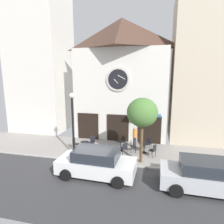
% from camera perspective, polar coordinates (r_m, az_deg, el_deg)
% --- Properties ---
extents(ground_plane, '(27.95, 9.88, 0.13)m').
position_cam_1_polar(ground_plane, '(12.39, -7.50, -15.75)').
color(ground_plane, gray).
extents(clock_building, '(8.00, 4.33, 10.34)m').
position_cam_1_polar(clock_building, '(17.01, 2.83, 10.39)').
color(clock_building, silver).
rests_on(clock_building, ground_plane).
extents(neighbor_building_left, '(5.34, 4.65, 14.28)m').
position_cam_1_polar(neighbor_building_left, '(21.07, -20.78, 14.60)').
color(neighbor_building_left, silver).
rests_on(neighbor_building_left, ground_plane).
extents(neighbor_building_right, '(5.60, 3.87, 11.69)m').
position_cam_1_polar(neighbor_building_right, '(17.72, 26.89, 10.78)').
color(neighbor_building_right, beige).
rests_on(neighbor_building_right, ground_plane).
extents(street_lamp, '(0.36, 0.36, 4.40)m').
position_cam_1_polar(street_lamp, '(13.27, -11.75, -3.65)').
color(street_lamp, black).
rests_on(street_lamp, ground_plane).
extents(street_tree, '(1.92, 1.73, 4.20)m').
position_cam_1_polar(street_tree, '(11.79, 9.16, -0.30)').
color(street_tree, brown).
rests_on(street_tree, ground_plane).
extents(cafe_table_near_door, '(0.65, 0.65, 0.73)m').
position_cam_1_polar(cafe_table_near_door, '(14.24, -8.21, -9.86)').
color(cafe_table_near_door, black).
rests_on(cafe_table_near_door, ground_plane).
extents(cafe_table_center_right, '(0.65, 0.65, 0.76)m').
position_cam_1_polar(cafe_table_center_right, '(14.28, 2.75, -9.63)').
color(cafe_table_center_right, black).
rests_on(cafe_table_center_right, ground_plane).
extents(cafe_table_rightmost, '(0.74, 0.74, 0.73)m').
position_cam_1_polar(cafe_table_rightmost, '(14.02, 9.70, -10.10)').
color(cafe_table_rightmost, black).
rests_on(cafe_table_rightmost, ground_plane).
extents(cafe_chair_curbside, '(0.55, 0.55, 0.90)m').
position_cam_1_polar(cafe_chair_curbside, '(13.53, 3.77, -10.75)').
color(cafe_chair_curbside, black).
rests_on(cafe_chair_curbside, ground_plane).
extents(cafe_chair_corner, '(0.43, 0.43, 0.90)m').
position_cam_1_polar(cafe_chair_corner, '(14.06, 6.16, -9.95)').
color(cafe_chair_corner, black).
rests_on(cafe_chair_corner, ground_plane).
extents(cafe_chair_outer, '(0.53, 0.53, 0.90)m').
position_cam_1_polar(cafe_chair_outer, '(14.78, 11.07, -9.04)').
color(cafe_chair_outer, black).
rests_on(cafe_chair_outer, ground_plane).
extents(cafe_chair_by_entrance, '(0.55, 0.55, 0.90)m').
position_cam_1_polar(cafe_chair_by_entrance, '(13.46, 12.40, -11.11)').
color(cafe_chair_by_entrance, black).
rests_on(cafe_chair_by_entrance, ground_plane).
extents(cafe_chair_near_lamp, '(0.42, 0.42, 0.90)m').
position_cam_1_polar(cafe_chair_near_lamp, '(14.87, -6.06, -8.76)').
color(cafe_chair_near_lamp, black).
rests_on(cafe_chair_near_lamp, ground_plane).
extents(cafe_chair_near_tree, '(0.42, 0.42, 0.90)m').
position_cam_1_polar(cafe_chair_near_tree, '(14.66, -11.14, -9.21)').
color(cafe_chair_near_tree, black).
rests_on(cafe_chair_near_tree, ground_plane).
extents(pedestrian_orange, '(0.44, 0.44, 1.67)m').
position_cam_1_polar(pedestrian_orange, '(14.80, 6.89, -7.52)').
color(pedestrian_orange, '#2D2D38').
rests_on(pedestrian_orange, ground_plane).
extents(parked_car_white, '(4.35, 2.12, 1.55)m').
position_cam_1_polar(parked_car_white, '(10.85, -4.70, -15.09)').
color(parked_car_white, white).
rests_on(parked_car_white, ground_plane).
extents(parked_car_silver, '(4.33, 2.08, 1.55)m').
position_cam_1_polar(parked_car_silver, '(10.62, 26.59, -16.88)').
color(parked_car_silver, '#B7BABF').
rests_on(parked_car_silver, ground_plane).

